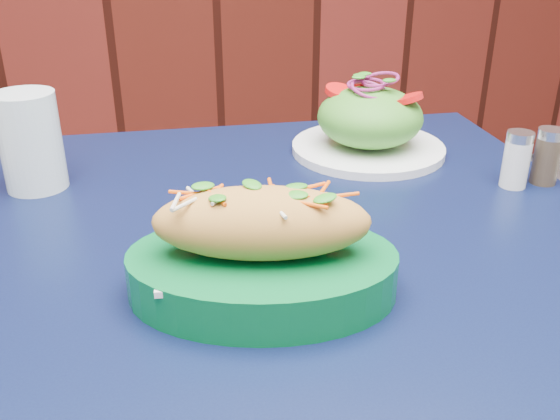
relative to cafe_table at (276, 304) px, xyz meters
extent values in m
cube|color=black|center=(0.00, 0.00, 0.07)|extent=(0.85, 0.85, 0.03)
cylinder|color=black|center=(-0.31, 0.35, -0.30)|extent=(0.04, 0.04, 0.72)
cylinder|color=black|center=(0.35, 0.31, -0.30)|extent=(0.04, 0.04, 0.72)
cube|color=white|center=(-0.04, -0.10, 0.13)|extent=(0.20, 0.13, 0.01)
ellipsoid|color=gold|center=(-0.04, -0.10, 0.16)|extent=(0.21, 0.12, 0.07)
cylinder|color=white|center=(0.20, 0.22, 0.09)|extent=(0.22, 0.22, 0.01)
ellipsoid|color=#4C992D|center=(0.20, 0.22, 0.14)|extent=(0.15, 0.15, 0.08)
cylinder|color=red|center=(0.24, 0.19, 0.18)|extent=(0.04, 0.04, 0.01)
cylinder|color=red|center=(0.16, 0.25, 0.18)|extent=(0.04, 0.04, 0.01)
cylinder|color=red|center=(0.20, 0.27, 0.18)|extent=(0.04, 0.04, 0.01)
torus|color=#8D1E62|center=(0.20, 0.22, 0.19)|extent=(0.06, 0.06, 0.01)
torus|color=#8D1E62|center=(0.20, 0.22, 0.19)|extent=(0.06, 0.06, 0.01)
torus|color=#8D1E62|center=(0.20, 0.22, 0.20)|extent=(0.06, 0.06, 0.01)
cylinder|color=silver|center=(-0.26, 0.21, 0.15)|extent=(0.08, 0.08, 0.12)
cylinder|color=white|center=(0.33, 0.06, 0.12)|extent=(0.03, 0.03, 0.06)
cylinder|color=silver|center=(0.33, 0.06, 0.16)|extent=(0.03, 0.03, 0.01)
cylinder|color=#3F3326|center=(0.38, 0.06, 0.12)|extent=(0.03, 0.03, 0.06)
cylinder|color=silver|center=(0.38, 0.06, 0.16)|extent=(0.03, 0.03, 0.01)
camera|label=1|loc=(-0.15, -0.58, 0.41)|focal=40.00mm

